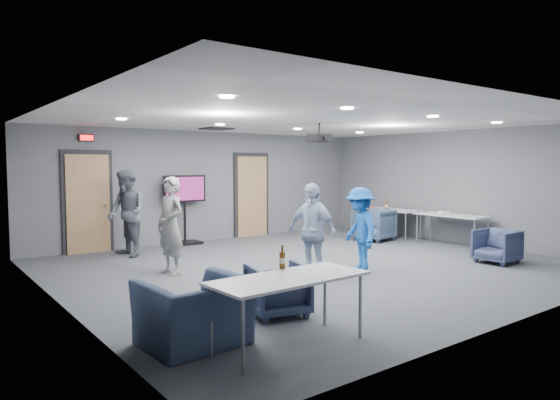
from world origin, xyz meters
TOP-DOWN VIEW (x-y plane):
  - floor at (0.00, 0.00)m, footprint 9.00×9.00m
  - ceiling at (0.00, 0.00)m, footprint 9.00×9.00m
  - wall_back at (0.00, 4.00)m, footprint 9.00×0.02m
  - wall_front at (0.00, -4.00)m, footprint 9.00×0.02m
  - wall_left at (-4.50, 0.00)m, footprint 0.02×8.00m
  - wall_right at (4.50, 0.00)m, footprint 0.02×8.00m
  - door_left at (-3.00, 3.95)m, footprint 1.06×0.17m
  - door_right at (1.20, 3.95)m, footprint 1.06×0.17m
  - exit_sign at (-3.00, 3.93)m, footprint 0.32×0.08m
  - hvac_diffuser at (-0.50, 2.80)m, footprint 0.60×0.60m
  - downlights at (0.00, 0.00)m, footprint 6.18×3.78m
  - person_a at (-2.49, 0.94)m, footprint 0.51×0.67m
  - person_b at (-2.51, 3.00)m, footprint 0.76×0.94m
  - person_c at (-0.82, -0.83)m, footprint 0.58×0.99m
  - person_d at (0.29, -0.84)m, footprint 0.87×1.10m
  - chair_right_a at (3.17, 1.45)m, footprint 1.00×0.98m
  - chair_right_c at (2.90, -1.93)m, footprint 0.72×0.70m
  - chair_front_a at (-2.44, -2.05)m, footprint 0.84×0.86m
  - chair_front_b at (-3.75, -2.40)m, footprint 1.12×1.00m
  - table_right_a at (4.00, 1.71)m, footprint 0.75×1.80m
  - table_right_b at (4.00, -0.19)m, footprint 0.70×1.68m
  - table_front_left at (-2.99, -3.00)m, footprint 1.73×0.76m
  - bottle_front at (-2.81, -2.64)m, footprint 0.07×0.07m
  - bottle_right at (3.83, 1.62)m, footprint 0.07×0.07m
  - snack_box at (3.85, 2.17)m, footprint 0.16×0.11m
  - wrapper at (4.18, 0.14)m, footprint 0.25×0.20m
  - tv_stand at (-0.84, 3.75)m, footprint 1.07×0.51m
  - projector at (0.39, 0.36)m, footprint 0.40×0.38m

SIDE VIEW (x-z plane):
  - floor at x=0.00m, z-range 0.00..0.00m
  - chair_front_a at x=-2.44m, z-range 0.00..0.64m
  - chair_right_c at x=2.90m, z-range 0.00..0.65m
  - chair_front_b at x=-3.75m, z-range 0.00..0.69m
  - chair_right_a at x=3.17m, z-range 0.00..0.78m
  - table_right_b at x=4.00m, z-range 0.32..1.05m
  - table_front_left at x=-2.99m, z-range 0.32..1.05m
  - table_right_a at x=4.00m, z-range 0.32..1.05m
  - person_d at x=0.29m, z-range 0.00..1.49m
  - snack_box at x=3.85m, z-range 0.73..0.77m
  - wrapper at x=4.18m, z-range 0.73..0.78m
  - person_c at x=-0.82m, z-range 0.00..1.59m
  - bottle_front at x=-2.81m, z-range 0.70..0.96m
  - bottle_right at x=3.83m, z-range 0.69..0.96m
  - person_a at x=-2.49m, z-range 0.00..1.68m
  - person_b at x=-2.51m, z-range 0.00..1.79m
  - tv_stand at x=-0.84m, z-range 0.11..1.75m
  - door_left at x=-3.00m, z-range -0.05..2.19m
  - door_right at x=1.20m, z-range -0.05..2.19m
  - wall_back at x=0.00m, z-range 0.00..2.70m
  - wall_front at x=0.00m, z-range 0.00..2.70m
  - wall_left at x=-4.50m, z-range 0.00..2.70m
  - wall_right at x=4.50m, z-range 0.00..2.70m
  - projector at x=0.39m, z-range 2.22..2.59m
  - exit_sign at x=-3.00m, z-range 2.37..2.53m
  - downlights at x=0.00m, z-range 2.67..2.69m
  - hvac_diffuser at x=-0.50m, z-range 2.67..2.70m
  - ceiling at x=0.00m, z-range 2.70..2.70m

